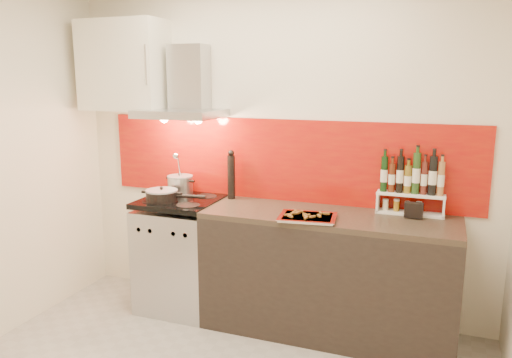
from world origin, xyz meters
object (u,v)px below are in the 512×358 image
at_px(stock_pot, 180,185).
at_px(baking_tray, 307,217).
at_px(saute_pan, 163,195).
at_px(counter, 327,274).
at_px(range_stove, 182,255).
at_px(pepper_mill, 231,175).

distance_m(stock_pot, baking_tray, 1.21).
bearing_deg(saute_pan, counter, 4.76).
relative_size(range_stove, pepper_mill, 2.30).
bearing_deg(stock_pot, baking_tray, -15.33).
height_order(range_stove, counter, range_stove).
height_order(range_stove, saute_pan, saute_pan).
distance_m(counter, stock_pot, 1.40).
xyz_separation_m(counter, baking_tray, (-0.11, -0.17, 0.47)).
relative_size(pepper_mill, baking_tray, 0.93).
relative_size(counter, stock_pot, 8.59).
bearing_deg(saute_pan, pepper_mill, 33.15).
bearing_deg(saute_pan, stock_pot, 86.82).
bearing_deg(pepper_mill, baking_tray, -26.52).
height_order(pepper_mill, baking_tray, pepper_mill).
bearing_deg(range_stove, pepper_mill, 28.27).
bearing_deg(pepper_mill, counter, -12.72).
bearing_deg(counter, pepper_mill, 167.28).
bearing_deg(baking_tray, saute_pan, 176.87).
bearing_deg(baking_tray, counter, 56.35).
bearing_deg(baking_tray, stock_pot, 164.67).
bearing_deg(baking_tray, pepper_mill, 153.48).
distance_m(stock_pot, pepper_mill, 0.45).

